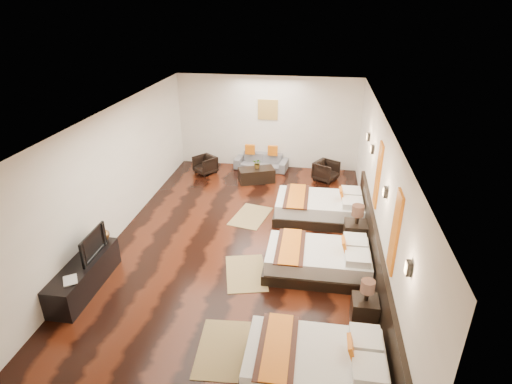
% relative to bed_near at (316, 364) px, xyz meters
% --- Properties ---
extents(floor, '(5.50, 9.50, 0.01)m').
position_rel_bed_near_xyz_m(floor, '(-1.70, 3.17, -0.26)').
color(floor, black).
rests_on(floor, ground).
extents(ceiling, '(5.50, 9.50, 0.01)m').
position_rel_bed_near_xyz_m(ceiling, '(-1.70, 3.17, 2.54)').
color(ceiling, white).
rests_on(ceiling, floor).
extents(back_wall, '(5.50, 0.01, 2.80)m').
position_rel_bed_near_xyz_m(back_wall, '(-1.70, 7.92, 1.14)').
color(back_wall, silver).
rests_on(back_wall, floor).
extents(left_wall, '(0.01, 9.50, 2.80)m').
position_rel_bed_near_xyz_m(left_wall, '(-4.45, 3.17, 1.14)').
color(left_wall, silver).
rests_on(left_wall, floor).
extents(right_wall, '(0.01, 9.50, 2.80)m').
position_rel_bed_near_xyz_m(right_wall, '(1.05, 3.17, 1.14)').
color(right_wall, silver).
rests_on(right_wall, floor).
extents(headboard_panel, '(0.08, 6.60, 0.90)m').
position_rel_bed_near_xyz_m(headboard_panel, '(1.01, 2.37, 0.19)').
color(headboard_panel, black).
rests_on(headboard_panel, floor).
extents(bed_near, '(1.98, 1.25, 0.76)m').
position_rel_bed_near_xyz_m(bed_near, '(0.00, 0.00, 0.00)').
color(bed_near, black).
rests_on(bed_near, floor).
extents(bed_mid, '(2.03, 1.28, 0.78)m').
position_rel_bed_near_xyz_m(bed_mid, '(0.00, 2.52, 0.01)').
color(bed_mid, black).
rests_on(bed_mid, floor).
extents(bed_far, '(2.13, 1.34, 0.81)m').
position_rel_bed_near_xyz_m(bed_far, '(0.00, 4.70, 0.02)').
color(bed_far, black).
rests_on(bed_far, floor).
extents(nightstand_a, '(0.42, 0.42, 0.83)m').
position_rel_bed_near_xyz_m(nightstand_a, '(0.75, 1.23, 0.03)').
color(nightstand_a, black).
rests_on(nightstand_a, floor).
extents(nightstand_b, '(0.48, 0.48, 0.94)m').
position_rel_bed_near_xyz_m(nightstand_b, '(0.75, 3.62, 0.07)').
color(nightstand_b, black).
rests_on(nightstand_b, floor).
extents(jute_mat_near, '(0.83, 1.25, 0.01)m').
position_rel_bed_near_xyz_m(jute_mat_near, '(-1.40, 0.31, -0.25)').
color(jute_mat_near, '#967C4C').
rests_on(jute_mat_near, floor).
extents(jute_mat_mid, '(1.02, 1.35, 0.01)m').
position_rel_bed_near_xyz_m(jute_mat_mid, '(-1.38, 2.24, -0.25)').
color(jute_mat_mid, '#967C4C').
rests_on(jute_mat_mid, floor).
extents(jute_mat_far, '(0.99, 1.33, 0.01)m').
position_rel_bed_near_xyz_m(jute_mat_far, '(-1.66, 4.52, -0.25)').
color(jute_mat_far, '#967C4C').
rests_on(jute_mat_far, floor).
extents(tv_console, '(0.50, 1.80, 0.55)m').
position_rel_bed_near_xyz_m(tv_console, '(-4.20, 1.36, 0.02)').
color(tv_console, black).
rests_on(tv_console, floor).
extents(tv, '(0.13, 0.86, 0.49)m').
position_rel_bed_near_xyz_m(tv, '(-4.15, 1.61, 0.54)').
color(tv, black).
rests_on(tv, tv_console).
extents(book, '(0.35, 0.37, 0.03)m').
position_rel_bed_near_xyz_m(book, '(-4.20, 0.79, 0.31)').
color(book, black).
rests_on(book, tv_console).
extents(figurine, '(0.36, 0.36, 0.33)m').
position_rel_bed_near_xyz_m(figurine, '(-4.20, 2.11, 0.46)').
color(figurine, brown).
rests_on(figurine, tv_console).
extents(sofa, '(1.68, 0.81, 0.47)m').
position_rel_bed_near_xyz_m(sofa, '(-1.84, 7.62, -0.02)').
color(sofa, slate).
rests_on(sofa, floor).
extents(armchair_left, '(0.81, 0.81, 0.53)m').
position_rel_bed_near_xyz_m(armchair_left, '(-3.47, 7.05, 0.01)').
color(armchair_left, black).
rests_on(armchair_left, floor).
extents(armchair_right, '(0.84, 0.84, 0.57)m').
position_rel_bed_near_xyz_m(armchair_right, '(0.14, 7.05, 0.02)').
color(armchair_right, black).
rests_on(armchair_right, floor).
extents(coffee_table, '(1.11, 0.83, 0.40)m').
position_rel_bed_near_xyz_m(coffee_table, '(-1.84, 6.63, -0.06)').
color(coffee_table, black).
rests_on(coffee_table, floor).
extents(table_plant, '(0.33, 0.31, 0.29)m').
position_rel_bed_near_xyz_m(table_plant, '(-1.82, 6.67, 0.29)').
color(table_plant, '#2A5D1F').
rests_on(table_plant, coffee_table).
extents(orange_panel_a, '(0.04, 0.40, 1.30)m').
position_rel_bed_near_xyz_m(orange_panel_a, '(1.03, 1.27, 1.44)').
color(orange_panel_a, '#D86014').
rests_on(orange_panel_a, right_wall).
extents(orange_panel_b, '(0.04, 0.40, 1.30)m').
position_rel_bed_near_xyz_m(orange_panel_b, '(1.03, 3.47, 1.44)').
color(orange_panel_b, '#D86014').
rests_on(orange_panel_b, right_wall).
extents(sconce_near, '(0.07, 0.12, 0.18)m').
position_rel_bed_near_xyz_m(sconce_near, '(1.01, 0.17, 1.59)').
color(sconce_near, black).
rests_on(sconce_near, right_wall).
extents(sconce_mid, '(0.07, 0.12, 0.18)m').
position_rel_bed_near_xyz_m(sconce_mid, '(1.01, 2.37, 1.59)').
color(sconce_mid, black).
rests_on(sconce_mid, right_wall).
extents(sconce_far, '(0.07, 0.12, 0.18)m').
position_rel_bed_near_xyz_m(sconce_far, '(1.01, 4.57, 1.59)').
color(sconce_far, black).
rests_on(sconce_far, right_wall).
extents(sconce_lounge, '(0.07, 0.12, 0.18)m').
position_rel_bed_near_xyz_m(sconce_lounge, '(1.01, 5.47, 1.59)').
color(sconce_lounge, black).
rests_on(sconce_lounge, right_wall).
extents(gold_artwork, '(0.60, 0.04, 0.60)m').
position_rel_bed_near_xyz_m(gold_artwork, '(-1.70, 7.90, 1.54)').
color(gold_artwork, '#AD873F').
rests_on(gold_artwork, back_wall).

